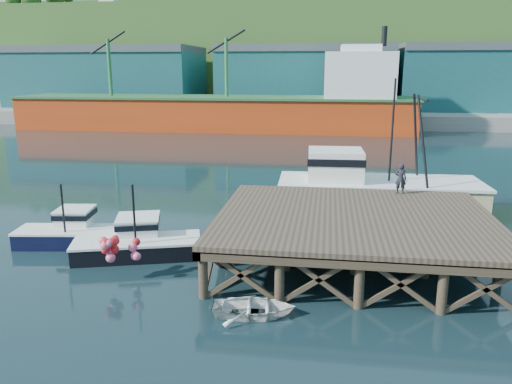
% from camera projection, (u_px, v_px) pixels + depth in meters
% --- Properties ---
extents(ground, '(300.00, 300.00, 0.00)m').
position_uv_depth(ground, '(233.00, 254.00, 23.22)').
color(ground, black).
rests_on(ground, ground).
extents(wharf, '(12.00, 10.00, 2.62)m').
position_uv_depth(wharf, '(355.00, 220.00, 21.81)').
color(wharf, brown).
rests_on(wharf, ground).
extents(far_quay, '(160.00, 40.00, 2.00)m').
position_uv_depth(far_quay, '(306.00, 111.00, 90.23)').
color(far_quay, gray).
rests_on(far_quay, ground).
extents(warehouse_left, '(32.00, 16.00, 9.00)m').
position_uv_depth(warehouse_left, '(108.00, 80.00, 89.00)').
color(warehouse_left, '#1A5858').
rests_on(warehouse_left, far_quay).
extents(warehouse_mid, '(28.00, 16.00, 9.00)m').
position_uv_depth(warehouse_mid, '(305.00, 80.00, 84.11)').
color(warehouse_mid, '#1A5858').
rests_on(warehouse_mid, far_quay).
extents(warehouse_right, '(30.00, 16.00, 9.00)m').
position_uv_depth(warehouse_right, '(492.00, 81.00, 79.92)').
color(warehouse_right, '#1A5858').
rests_on(warehouse_right, far_quay).
extents(cargo_ship, '(55.50, 10.00, 13.75)m').
position_uv_depth(cargo_ship, '(238.00, 106.00, 69.72)').
color(cargo_ship, '#C33A12').
rests_on(cargo_ship, ground).
extents(hillside, '(220.00, 50.00, 22.00)m').
position_uv_depth(hillside, '(313.00, 57.00, 116.66)').
color(hillside, '#2D511E').
rests_on(hillside, ground).
extents(boat_navy, '(5.26, 3.09, 3.17)m').
position_uv_depth(boat_navy, '(71.00, 231.00, 24.40)').
color(boat_navy, black).
rests_on(boat_navy, ground).
extents(boat_black, '(6.06, 5.02, 3.52)m').
position_uv_depth(boat_black, '(138.00, 241.00, 22.91)').
color(boat_black, black).
rests_on(boat_black, ground).
extents(trawler, '(11.88, 4.60, 7.86)m').
position_uv_depth(trawler, '(375.00, 187.00, 29.36)').
color(trawler, beige).
rests_on(trawler, ground).
extents(dinghy, '(3.09, 2.37, 0.60)m').
position_uv_depth(dinghy, '(254.00, 308.00, 17.31)').
color(dinghy, silver).
rests_on(dinghy, ground).
extents(dockworker, '(0.62, 0.46, 1.56)m').
position_uv_depth(dockworker, '(401.00, 179.00, 25.47)').
color(dockworker, black).
rests_on(dockworker, wharf).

